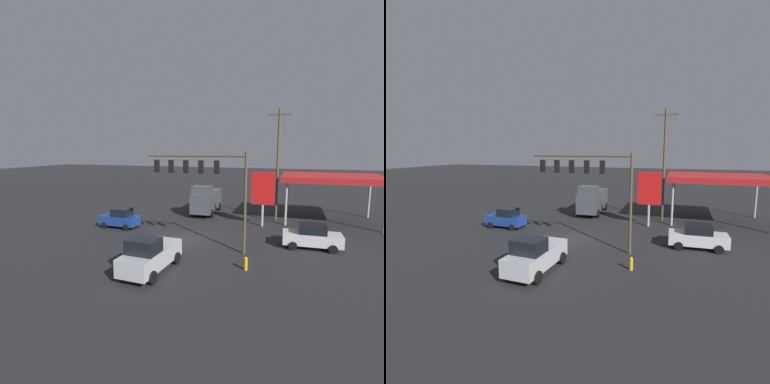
# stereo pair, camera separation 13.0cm
# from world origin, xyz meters

# --- Properties ---
(ground_plane) EXTENTS (200.00, 200.00, 0.00)m
(ground_plane) POSITION_xyz_m (0.00, 0.00, 0.00)
(ground_plane) COLOR #262628
(traffic_signal_assembly) EXTENTS (7.90, 0.43, 7.55)m
(traffic_signal_assembly) POSITION_xyz_m (-2.16, 1.85, 5.82)
(traffic_signal_assembly) COLOR brown
(traffic_signal_assembly) RESTS_ON ground
(utility_pole) EXTENTS (2.40, 0.26, 11.95)m
(utility_pole) POSITION_xyz_m (-7.01, -10.03, 6.27)
(utility_pole) COLOR brown
(utility_pole) RESTS_ON ground
(gas_station_canopy) EXTENTS (10.03, 7.96, 5.00)m
(gas_station_canopy) POSITION_xyz_m (-12.49, -11.31, 4.65)
(gas_station_canopy) COLOR red
(gas_station_canopy) RESTS_ON ground
(price_sign) EXTENTS (2.30, 0.27, 5.47)m
(price_sign) POSITION_xyz_m (-5.87, -6.77, 3.69)
(price_sign) COLOR #B7B7BC
(price_sign) RESTS_ON ground
(hatchback_crossing) EXTENTS (3.84, 2.03, 1.97)m
(hatchback_crossing) POSITION_xyz_m (7.44, -1.72, 0.95)
(hatchback_crossing) COLOR navy
(hatchback_crossing) RESTS_ON ground
(pickup_parked) EXTENTS (2.46, 5.29, 2.40)m
(pickup_parked) POSITION_xyz_m (-0.30, 7.12, 1.11)
(pickup_parked) COLOR silver
(pickup_parked) RESTS_ON ground
(delivery_truck) EXTENTS (2.79, 6.89, 3.58)m
(delivery_truck) POSITION_xyz_m (1.19, -10.80, 1.69)
(delivery_truck) COLOR #474C51
(delivery_truck) RESTS_ON ground
(sedan_waiting) EXTENTS (4.46, 2.19, 1.93)m
(sedan_waiting) POSITION_xyz_m (-10.27, -1.14, 0.95)
(sedan_waiting) COLOR silver
(sedan_waiting) RESTS_ON ground
(fire_hydrant) EXTENTS (0.24, 0.24, 0.88)m
(fire_hydrant) POSITION_xyz_m (-6.02, 4.88, 0.44)
(fire_hydrant) COLOR gold
(fire_hydrant) RESTS_ON ground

